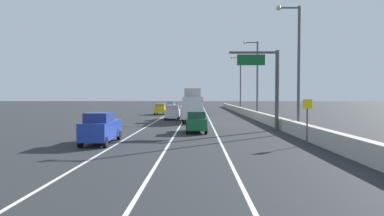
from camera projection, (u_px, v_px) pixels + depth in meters
ground_plane at (198, 112)px, 66.58m from camera, size 320.00×320.00×0.00m
lane_stripe_left at (167, 115)px, 57.69m from camera, size 0.16×130.00×0.00m
lane_stripe_center at (187, 115)px, 57.62m from camera, size 0.16×130.00×0.00m
lane_stripe_right at (207, 115)px, 57.56m from camera, size 0.16×130.00×0.00m
jersey_barrier_right at (260, 117)px, 42.43m from camera, size 0.60×120.00×1.10m
overhead_sign_gantry at (269, 80)px, 30.91m from camera, size 4.68×0.36×7.50m
speed_advisory_sign at (307, 118)px, 21.48m from camera, size 0.60×0.11×3.00m
lamp_post_right_second at (296, 61)px, 28.74m from camera, size 2.14×0.44×11.10m
lamp_post_right_third at (256, 75)px, 47.13m from camera, size 2.14×0.44×11.10m
lamp_post_right_fourth at (239, 81)px, 65.51m from camera, size 2.14×0.44×11.10m
car_white_0 at (173, 112)px, 45.55m from camera, size 1.91×4.39×1.99m
car_green_1 at (196, 122)px, 29.20m from camera, size 1.94×4.16×1.88m
car_blue_2 at (101, 128)px, 22.18m from camera, size 1.81×4.57×2.11m
car_silver_3 at (171, 106)px, 78.02m from camera, size 1.85×4.29×2.09m
car_black_4 at (197, 106)px, 74.70m from camera, size 2.00×4.29×1.93m
car_yellow_5 at (160, 109)px, 58.09m from camera, size 1.85×4.12×1.95m
box_truck at (193, 106)px, 41.89m from camera, size 2.62×7.89×4.24m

